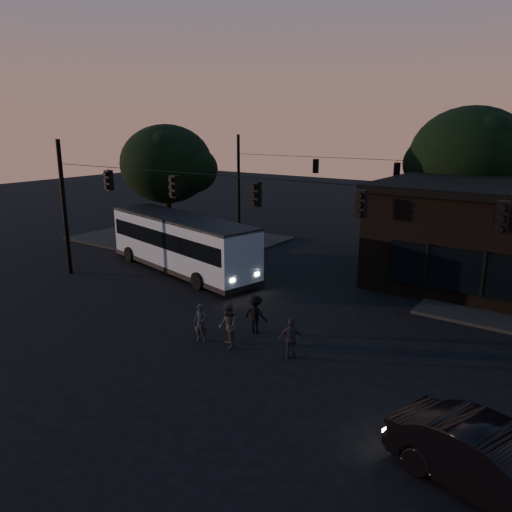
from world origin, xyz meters
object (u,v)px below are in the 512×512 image
Objects in this scene: pedestrian_b at (228,326)px; pedestrian_d at (256,314)px; pedestrian_a at (201,323)px; bus at (181,241)px; pedestrian_c at (291,339)px; car at (495,466)px.

pedestrian_d is (0.06, 1.76, -0.07)m from pedestrian_b.
pedestrian_b reaches higher than pedestrian_a.
bus reaches higher than pedestrian_c.
pedestrian_b is at bearing -17.54° from pedestrian_c.
pedestrian_b is (-9.83, 2.75, 0.06)m from car.
car is at bearing -13.67° from bus.
pedestrian_d reaches higher than pedestrian_a.
pedestrian_a is 0.95× the size of pedestrian_d.
pedestrian_a is at bearing -127.12° from pedestrian_b.
pedestrian_b is at bearing -6.67° from pedestrian_a.
pedestrian_b reaches higher than pedestrian_d.
pedestrian_b is at bearing -24.26° from bus.
pedestrian_c is at bearing 152.15° from pedestrian_d.
bus reaches higher than pedestrian_b.
pedestrian_d is at bearing 133.39° from pedestrian_b.
pedestrian_d is (1.27, 1.93, 0.04)m from pedestrian_a.
pedestrian_c is at bearing 58.36° from pedestrian_b.
bus is at bearing -30.60° from pedestrian_d.
pedestrian_c is at bearing -2.97° from pedestrian_a.
pedestrian_b reaches higher than car.
pedestrian_c is 2.68m from pedestrian_d.
bus is 10.83m from pedestrian_b.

